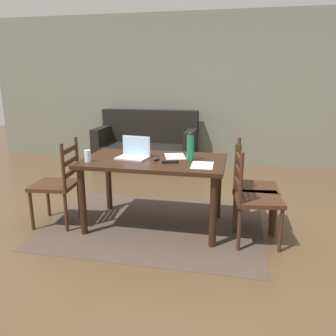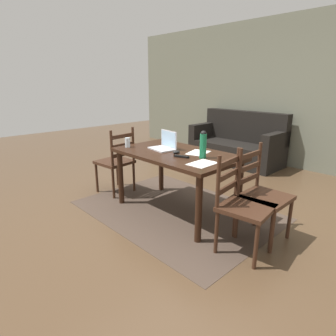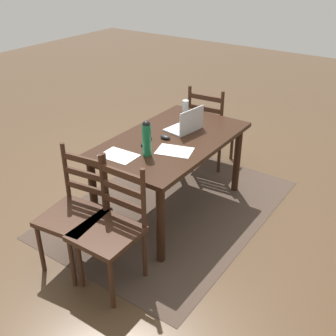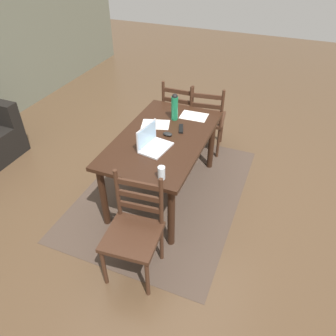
# 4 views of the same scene
# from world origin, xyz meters

# --- Properties ---
(ground_plane) EXTENTS (14.00, 14.00, 0.00)m
(ground_plane) POSITION_xyz_m (0.00, 0.00, 0.00)
(ground_plane) COLOR brown
(area_rug) EXTENTS (2.34, 1.70, 0.01)m
(area_rug) POSITION_xyz_m (0.00, 0.00, 0.00)
(area_rug) COLOR #47382D
(area_rug) RESTS_ON ground
(dining_table) EXTENTS (1.49, 0.87, 0.75)m
(dining_table) POSITION_xyz_m (0.00, 0.00, 0.65)
(dining_table) COLOR black
(dining_table) RESTS_ON ground
(chair_right_far) EXTENTS (0.45, 0.45, 0.95)m
(chair_right_far) POSITION_xyz_m (1.03, 0.17, 0.46)
(chair_right_far) COLOR #3D2316
(chair_right_far) RESTS_ON ground
(chair_right_near) EXTENTS (0.49, 0.49, 0.95)m
(chair_right_near) POSITION_xyz_m (1.03, -0.18, 0.46)
(chair_right_near) COLOR #3D2316
(chair_right_near) RESTS_ON ground
(chair_left_near) EXTENTS (0.48, 0.48, 0.95)m
(chair_left_near) POSITION_xyz_m (-1.03, -0.17, 0.46)
(chair_left_near) COLOR #3D2316
(chair_left_near) RESTS_ON ground
(laptop) EXTENTS (0.35, 0.27, 0.23)m
(laptop) POSITION_xyz_m (-0.22, 0.02, 0.81)
(laptop) COLOR silver
(laptop) RESTS_ON dining_table
(water_bottle) EXTENTS (0.07, 0.07, 0.30)m
(water_bottle) POSITION_xyz_m (0.38, 0.02, 0.91)
(water_bottle) COLOR #197247
(water_bottle) RESTS_ON dining_table
(drinking_glass) EXTENTS (0.06, 0.06, 0.12)m
(drinking_glass) POSITION_xyz_m (-0.63, -0.25, 0.81)
(drinking_glass) COLOR silver
(drinking_glass) RESTS_ON dining_table
(computer_mouse) EXTENTS (0.06, 0.10, 0.03)m
(computer_mouse) POSITION_xyz_m (0.04, -0.04, 0.77)
(computer_mouse) COLOR black
(computer_mouse) RESTS_ON dining_table
(tv_remote) EXTENTS (0.17, 0.10, 0.02)m
(tv_remote) POSITION_xyz_m (0.20, -0.12, 0.76)
(tv_remote) COLOR black
(tv_remote) RESTS_ON dining_table
(paper_stack_left) EXTENTS (0.29, 0.34, 0.00)m
(paper_stack_left) POSITION_xyz_m (0.19, 0.17, 0.75)
(paper_stack_left) COLOR white
(paper_stack_left) RESTS_ON dining_table
(paper_stack_right) EXTENTS (0.22, 0.30, 0.00)m
(paper_stack_right) POSITION_xyz_m (0.53, -0.16, 0.75)
(paper_stack_right) COLOR white
(paper_stack_right) RESTS_ON dining_table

